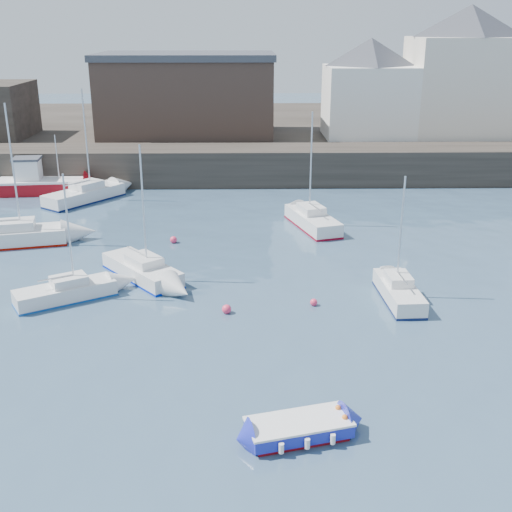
{
  "coord_description": "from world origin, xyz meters",
  "views": [
    {
      "loc": [
        -0.53,
        -19.54,
        12.98
      ],
      "look_at": [
        0.0,
        12.0,
        1.5
      ],
      "focal_mm": 45.0,
      "sensor_mm": 36.0,
      "label": 1
    }
  ],
  "objects_px": {
    "sailboat_f": "(312,220)",
    "buoy_mid": "(314,305)",
    "sailboat_b": "(142,269)",
    "buoy_far": "(174,243)",
    "fishing_boat": "(40,182)",
    "sailboat_c": "(399,291)",
    "sailboat_e": "(11,236)",
    "buoy_near": "(227,313)",
    "sailboat_a": "(66,292)",
    "blue_dinghy": "(299,428)",
    "sailboat_h": "(85,194)"
  },
  "relations": [
    {
      "from": "fishing_boat",
      "to": "sailboat_h",
      "type": "xyz_separation_m",
      "value": [
        4.23,
        -2.74,
        -0.35
      ]
    },
    {
      "from": "sailboat_e",
      "to": "buoy_near",
      "type": "relative_size",
      "value": 19.21
    },
    {
      "from": "fishing_boat",
      "to": "buoy_far",
      "type": "relative_size",
      "value": 16.46
    },
    {
      "from": "blue_dinghy",
      "to": "sailboat_e",
      "type": "xyz_separation_m",
      "value": [
        -16.26,
        20.02,
        0.19
      ]
    },
    {
      "from": "sailboat_b",
      "to": "buoy_near",
      "type": "xyz_separation_m",
      "value": [
        4.68,
        -4.63,
        -0.48
      ]
    },
    {
      "from": "sailboat_f",
      "to": "buoy_mid",
      "type": "height_order",
      "value": "sailboat_f"
    },
    {
      "from": "blue_dinghy",
      "to": "fishing_boat",
      "type": "distance_m",
      "value": 37.82
    },
    {
      "from": "sailboat_a",
      "to": "buoy_near",
      "type": "distance_m",
      "value": 8.2
    },
    {
      "from": "buoy_near",
      "to": "buoy_far",
      "type": "distance_m",
      "value": 11.05
    },
    {
      "from": "fishing_boat",
      "to": "sailboat_f",
      "type": "height_order",
      "value": "sailboat_f"
    },
    {
      "from": "sailboat_f",
      "to": "buoy_mid",
      "type": "xyz_separation_m",
      "value": [
        -1.19,
        -12.72,
        -0.54
      ]
    },
    {
      "from": "sailboat_e",
      "to": "blue_dinghy",
      "type": "bearing_deg",
      "value": -50.92
    },
    {
      "from": "sailboat_a",
      "to": "buoy_mid",
      "type": "distance_m",
      "value": 12.29
    },
    {
      "from": "sailboat_c",
      "to": "sailboat_f",
      "type": "xyz_separation_m",
      "value": [
        -3.08,
        12.15,
        0.06
      ]
    },
    {
      "from": "buoy_far",
      "to": "buoy_near",
      "type": "bearing_deg",
      "value": -70.95
    },
    {
      "from": "blue_dinghy",
      "to": "sailboat_f",
      "type": "height_order",
      "value": "sailboat_f"
    },
    {
      "from": "blue_dinghy",
      "to": "sailboat_c",
      "type": "xyz_separation_m",
      "value": [
        5.85,
        11.16,
        0.11
      ]
    },
    {
      "from": "blue_dinghy",
      "to": "fishing_boat",
      "type": "bearing_deg",
      "value": 119.05
    },
    {
      "from": "sailboat_b",
      "to": "sailboat_h",
      "type": "height_order",
      "value": "sailboat_h"
    },
    {
      "from": "blue_dinghy",
      "to": "sailboat_h",
      "type": "relative_size",
      "value": 0.44
    },
    {
      "from": "sailboat_c",
      "to": "buoy_mid",
      "type": "xyz_separation_m",
      "value": [
        -4.27,
        -0.57,
        -0.47
      ]
    },
    {
      "from": "sailboat_e",
      "to": "sailboat_f",
      "type": "distance_m",
      "value": 19.32
    },
    {
      "from": "sailboat_h",
      "to": "buoy_far",
      "type": "distance_m",
      "value": 12.82
    },
    {
      "from": "sailboat_e",
      "to": "sailboat_f",
      "type": "bearing_deg",
      "value": 9.83
    },
    {
      "from": "blue_dinghy",
      "to": "buoy_mid",
      "type": "distance_m",
      "value": 10.72
    },
    {
      "from": "sailboat_f",
      "to": "sailboat_h",
      "type": "xyz_separation_m",
      "value": [
        -16.91,
        7.0,
        0.01
      ]
    },
    {
      "from": "fishing_boat",
      "to": "sailboat_c",
      "type": "xyz_separation_m",
      "value": [
        24.22,
        -21.9,
        -0.43
      ]
    },
    {
      "from": "sailboat_a",
      "to": "sailboat_b",
      "type": "height_order",
      "value": "sailboat_b"
    },
    {
      "from": "sailboat_a",
      "to": "sailboat_h",
      "type": "height_order",
      "value": "sailboat_h"
    },
    {
      "from": "sailboat_b",
      "to": "sailboat_e",
      "type": "bearing_deg",
      "value": 147.9
    },
    {
      "from": "sailboat_a",
      "to": "sailboat_e",
      "type": "height_order",
      "value": "sailboat_e"
    },
    {
      "from": "blue_dinghy",
      "to": "sailboat_a",
      "type": "relative_size",
      "value": 0.59
    },
    {
      "from": "fishing_boat",
      "to": "sailboat_b",
      "type": "bearing_deg",
      "value": -59.38
    },
    {
      "from": "fishing_boat",
      "to": "buoy_far",
      "type": "distance_m",
      "value": 17.67
    },
    {
      "from": "sailboat_e",
      "to": "buoy_far",
      "type": "relative_size",
      "value": 19.55
    },
    {
      "from": "sailboat_c",
      "to": "buoy_mid",
      "type": "relative_size",
      "value": 17.08
    },
    {
      "from": "sailboat_a",
      "to": "sailboat_f",
      "type": "bearing_deg",
      "value": 41.44
    },
    {
      "from": "sailboat_h",
      "to": "sailboat_c",
      "type": "bearing_deg",
      "value": -43.78
    },
    {
      "from": "fishing_boat",
      "to": "buoy_mid",
      "type": "height_order",
      "value": "fishing_boat"
    },
    {
      "from": "sailboat_h",
      "to": "sailboat_a",
      "type": "bearing_deg",
      "value": -79.59
    },
    {
      "from": "buoy_mid",
      "to": "fishing_boat",
      "type": "bearing_deg",
      "value": 131.6
    },
    {
      "from": "sailboat_b",
      "to": "buoy_far",
      "type": "height_order",
      "value": "sailboat_b"
    },
    {
      "from": "sailboat_f",
      "to": "sailboat_c",
      "type": "bearing_deg",
      "value": -75.79
    },
    {
      "from": "buoy_mid",
      "to": "sailboat_h",
      "type": "bearing_deg",
      "value": 128.55
    },
    {
      "from": "buoy_near",
      "to": "buoy_far",
      "type": "xyz_separation_m",
      "value": [
        -3.61,
        10.44,
        0.0
      ]
    },
    {
      "from": "sailboat_a",
      "to": "buoy_far",
      "type": "xyz_separation_m",
      "value": [
        4.41,
        8.78,
        -0.45
      ]
    },
    {
      "from": "sailboat_f",
      "to": "buoy_far",
      "type": "distance_m",
      "value": 9.56
    },
    {
      "from": "buoy_far",
      "to": "blue_dinghy",
      "type": "bearing_deg",
      "value": -72.82
    },
    {
      "from": "sailboat_a",
      "to": "sailboat_e",
      "type": "bearing_deg",
      "value": 123.11
    },
    {
      "from": "sailboat_c",
      "to": "buoy_far",
      "type": "distance_m",
      "value": 15.13
    }
  ]
}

